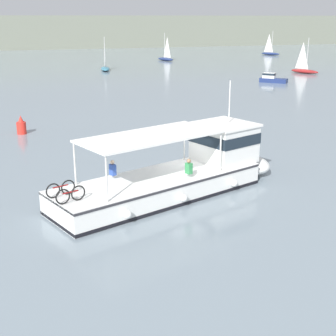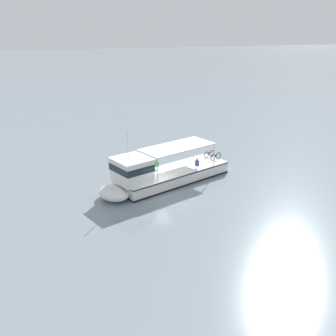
{
  "view_description": "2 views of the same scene",
  "coord_description": "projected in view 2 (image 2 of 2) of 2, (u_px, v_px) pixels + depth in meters",
  "views": [
    {
      "loc": [
        -8.62,
        -22.85,
        8.43
      ],
      "look_at": [
        -1.64,
        -1.62,
        1.4
      ],
      "focal_mm": 51.46,
      "sensor_mm": 36.0,
      "label": 1
    },
    {
      "loc": [
        8.67,
        28.93,
        13.33
      ],
      "look_at": [
        -1.64,
        -1.62,
        1.4
      ],
      "focal_mm": 41.85,
      "sensor_mm": 36.0,
      "label": 2
    }
  ],
  "objects": [
    {
      "name": "ground_plane",
      "position": [
        156.0,
        192.0,
        32.93
      ],
      "size": [
        400.0,
        400.0,
        0.0
      ],
      "primitive_type": "plane",
      "color": "gray"
    },
    {
      "name": "ferry_main",
      "position": [
        159.0,
        175.0,
        33.91
      ],
      "size": [
        12.99,
        7.32,
        5.32
      ],
      "color": "white",
      "rests_on": "ground"
    }
  ]
}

